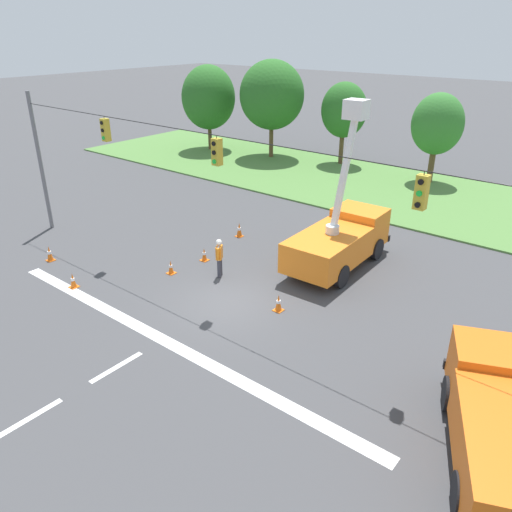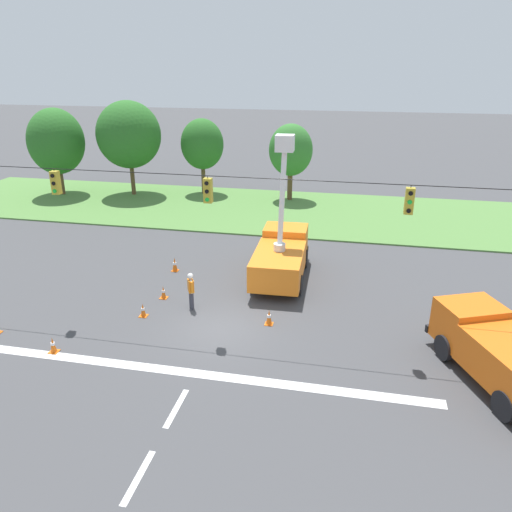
% 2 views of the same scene
% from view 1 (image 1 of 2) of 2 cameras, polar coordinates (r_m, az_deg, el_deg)
% --- Properties ---
extents(ground_plane, '(200.00, 200.00, 0.00)m').
position_cam_1_polar(ground_plane, '(20.20, -3.20, -5.23)').
color(ground_plane, '#424244').
extents(grass_verge, '(56.00, 12.00, 0.10)m').
position_cam_1_polar(grass_verge, '(34.56, 17.24, 6.80)').
color(grass_verge, '#517F3D').
rests_on(grass_verge, ground).
extents(lane_markings, '(17.60, 15.25, 0.01)m').
position_cam_1_polar(lane_markings, '(17.47, -14.26, -11.39)').
color(lane_markings, silver).
rests_on(lane_markings, ground).
extents(signal_gantry, '(26.20, 0.33, 7.20)m').
position_cam_1_polar(signal_gantry, '(18.39, -3.55, 6.81)').
color(signal_gantry, slate).
rests_on(signal_gantry, ground).
extents(tree_far_west, '(4.49, 4.67, 7.19)m').
position_cam_1_polar(tree_far_west, '(44.91, -5.45, 17.58)').
color(tree_far_west, brown).
rests_on(tree_far_west, ground).
extents(tree_west, '(5.23, 5.08, 7.78)m').
position_cam_1_polar(tree_west, '(41.88, 1.81, 17.90)').
color(tree_west, brown).
rests_on(tree_west, ground).
extents(tree_centre, '(3.58, 3.19, 6.32)m').
position_cam_1_polar(tree_centre, '(40.28, 10.02, 16.08)').
color(tree_centre, brown).
rests_on(tree_centre, ground).
extents(tree_east, '(3.47, 3.16, 6.14)m').
position_cam_1_polar(tree_east, '(36.72, 20.02, 13.96)').
color(tree_east, brown).
rests_on(tree_east, ground).
extents(utility_truck_bucket_lift, '(2.66, 6.25, 7.35)m').
position_cam_1_polar(utility_truck_bucket_lift, '(22.94, 9.57, 2.12)').
color(utility_truck_bucket_lift, orange).
rests_on(utility_truck_bucket_lift, ground).
extents(utility_truck_support_near, '(4.60, 6.59, 2.13)m').
position_cam_1_polar(utility_truck_support_near, '(14.29, 26.52, -16.92)').
color(utility_truck_support_near, orange).
rests_on(utility_truck_support_near, ground).
extents(road_worker, '(0.41, 0.58, 1.77)m').
position_cam_1_polar(road_worker, '(21.77, -4.21, 0.04)').
color(road_worker, '#383842').
rests_on(road_worker, ground).
extents(traffic_cone_foreground_left, '(0.36, 0.36, 0.63)m').
position_cam_1_polar(traffic_cone_foreground_left, '(22.58, -9.71, -1.29)').
color(traffic_cone_foreground_left, orange).
rests_on(traffic_cone_foreground_left, ground).
extents(traffic_cone_foreground_right, '(0.36, 0.36, 0.65)m').
position_cam_1_polar(traffic_cone_foreground_right, '(22.46, -20.19, -2.65)').
color(traffic_cone_foreground_right, orange).
rests_on(traffic_cone_foreground_right, ground).
extents(traffic_cone_mid_left, '(0.36, 0.36, 0.70)m').
position_cam_1_polar(traffic_cone_mid_left, '(19.42, 2.59, -5.38)').
color(traffic_cone_mid_left, orange).
rests_on(traffic_cone_mid_left, ground).
extents(traffic_cone_near_bucket, '(0.36, 0.36, 0.76)m').
position_cam_1_polar(traffic_cone_near_bucket, '(26.18, -1.92, 3.01)').
color(traffic_cone_near_bucket, orange).
rests_on(traffic_cone_near_bucket, ground).
extents(traffic_cone_lane_edge_a, '(0.36, 0.36, 0.64)m').
position_cam_1_polar(traffic_cone_lane_edge_a, '(23.60, -5.94, 0.16)').
color(traffic_cone_lane_edge_a, orange).
rests_on(traffic_cone_lane_edge_a, ground).
extents(traffic_cone_lane_edge_b, '(0.36, 0.36, 0.73)m').
position_cam_1_polar(traffic_cone_lane_edge_b, '(25.38, -22.53, 0.26)').
color(traffic_cone_lane_edge_b, orange).
rests_on(traffic_cone_lane_edge_b, ground).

